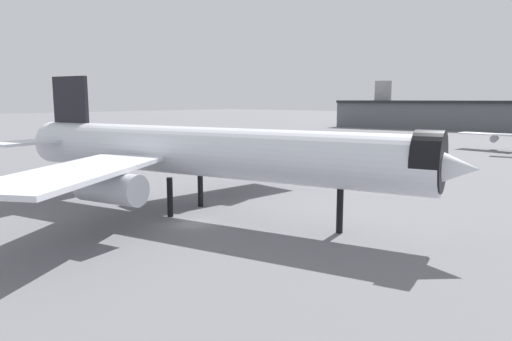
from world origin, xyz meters
TOP-DOWN VIEW (x-y plane):
  - ground at (0.00, 0.00)m, footprint 900.00×900.00m
  - airliner_near_gate at (-2.97, 3.80)m, footprint 60.13×53.95m
  - service_truck_front at (-31.90, 26.84)m, footprint 5.92×3.80m
  - baggage_tug_wing at (-38.46, -3.64)m, footprint 3.12×3.57m

SIDE VIEW (x-z plane):
  - ground at x=0.00m, z-range 0.00..0.00m
  - baggage_tug_wing at x=-38.46m, z-range 0.05..1.90m
  - service_truck_front at x=-31.90m, z-range 0.09..3.09m
  - airliner_near_gate at x=-2.97m, z-range -1.00..15.89m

